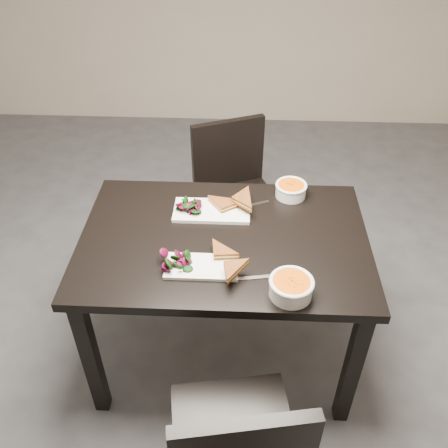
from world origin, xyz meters
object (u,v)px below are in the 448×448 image
Objects in this scene: soup_bowl_far at (291,189)px; soup_bowl_near at (291,286)px; chair_far at (235,188)px; plate_far at (212,211)px; table at (224,255)px; plate_near at (202,267)px.

soup_bowl_near is at bearing -93.48° from soup_bowl_far.
plate_far is at bearing -120.69° from chair_far.
plate_far is (-0.09, -0.58, 0.27)m from chair_far.
table is 8.25× the size of soup_bowl_far.
soup_bowl_far is (0.04, 0.62, -0.00)m from soup_bowl_near.
plate_far is 0.38m from soup_bowl_far.
table is at bearing -114.08° from chair_far.
soup_bowl_near is 0.62m from soup_bowl_far.
table is 1.41× the size of chair_far.
plate_far reaches higher than table.
plate_near is at bearing -126.68° from soup_bowl_far.
chair_far is 0.60m from soup_bowl_far.
chair_far is at bearing 81.39° from plate_far.
plate_near is at bearing -118.40° from chair_far.
plate_near is at bearing 159.92° from soup_bowl_near.
table is 3.58× the size of plate_far.
soup_bowl_far is at bearing 21.97° from plate_far.
soup_bowl_near reaches higher than table.
soup_bowl_near is 0.49× the size of plate_far.
soup_bowl_near reaches higher than soup_bowl_far.
chair_far reaches higher than table.
plate_near is at bearing -112.38° from table.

